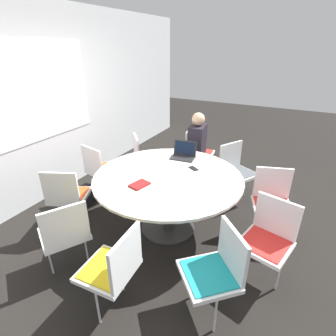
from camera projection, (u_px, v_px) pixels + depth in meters
name	position (u px, v px, depth m)	size (l,w,h in m)	color
ground_plane	(168.00, 227.00, 3.39)	(16.00, 16.00, 0.00)	black
wall_back	(39.00, 107.00, 3.64)	(8.00, 0.07, 2.70)	silver
conference_table	(168.00, 185.00, 3.12)	(1.75, 1.75, 0.75)	#333333
chair_0	(197.00, 150.00, 4.48)	(0.48, 0.46, 0.86)	white
chair_1	(145.00, 156.00, 4.22)	(0.61, 0.61, 0.86)	white
chair_2	(101.00, 168.00, 3.83)	(0.50, 0.52, 0.86)	white
chair_3	(67.00, 193.00, 3.17)	(0.56, 0.57, 0.86)	white
chair_4	(65.00, 231.00, 2.53)	(0.59, 0.59, 0.86)	white
chair_5	(114.00, 266.00, 2.14)	(0.46, 0.44, 0.86)	white
chair_6	(217.00, 268.00, 2.12)	(0.61, 0.61, 0.86)	white
chair_7	(269.00, 235.00, 2.48)	(0.52, 0.53, 0.86)	white
chair_8	(272.00, 199.00, 3.05)	(0.53, 0.55, 0.86)	white
chair_9	(236.00, 168.00, 3.82)	(0.59, 0.58, 0.86)	white
person_0	(198.00, 144.00, 4.16)	(0.38, 0.29, 1.21)	#231E28
laptop	(184.00, 153.00, 3.54)	(0.26, 0.34, 0.21)	#232326
spiral_notebook	(140.00, 185.00, 2.86)	(0.24, 0.20, 0.02)	maroon
cell_phone	(194.00, 168.00, 3.24)	(0.13, 0.16, 0.01)	black
handbag	(82.00, 198.00, 3.78)	(0.36, 0.16, 0.28)	black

